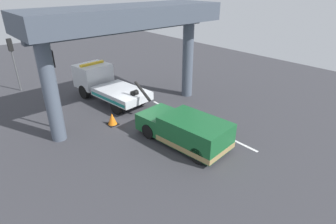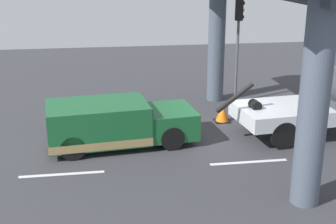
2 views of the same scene
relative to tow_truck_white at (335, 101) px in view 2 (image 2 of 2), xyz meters
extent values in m
cube|color=#38383D|center=(-4.10, -0.08, -1.25)|extent=(60.00, 40.00, 0.10)
cube|color=silver|center=(-10.10, -2.30, -1.20)|extent=(2.60, 0.16, 0.01)
cube|color=silver|center=(-4.10, -2.30, -1.20)|extent=(2.60, 0.16, 0.01)
cube|color=silver|center=(-1.92, -0.20, -0.28)|extent=(4.07, 2.78, 0.55)
cube|color=teal|center=(-2.04, 1.00, -0.36)|extent=(3.63, 0.40, 0.20)
cylinder|color=black|center=(-4.10, -0.43, 0.46)|extent=(1.42, 0.33, 1.07)
cylinder|color=black|center=(-3.30, -0.34, 0.12)|extent=(0.40, 0.48, 0.36)
cylinder|color=black|center=(-2.79, 0.75, -0.70)|extent=(1.03, 0.42, 1.00)
cylinder|color=black|center=(-2.57, -1.32, -0.70)|extent=(1.03, 0.42, 1.00)
cube|color=#195B2D|center=(-8.95, -0.15, -0.30)|extent=(3.67, 2.55, 1.35)
cube|color=#195B2D|center=(-6.37, 0.12, -0.50)|extent=(1.94, 2.28, 0.95)
cube|color=black|center=(-7.21, 0.03, 0.00)|extent=(0.26, 1.93, 0.59)
cube|color=#9E8451|center=(-8.95, -0.15, -0.79)|extent=(3.69, 2.56, 0.28)
cylinder|color=black|center=(-6.62, 1.06, -0.78)|extent=(0.86, 0.37, 0.84)
cylinder|color=black|center=(-6.42, -0.85, -0.78)|extent=(0.86, 0.37, 0.84)
cylinder|color=black|center=(-9.99, 0.71, -0.78)|extent=(0.86, 0.37, 0.84)
cylinder|color=black|center=(-9.79, -1.20, -0.78)|extent=(0.86, 0.37, 0.84)
cylinder|color=#4C5666|center=(-3.44, 4.85, 1.59)|extent=(0.77, 0.77, 5.59)
cylinder|color=#4C5666|center=(-3.44, -5.01, 1.59)|extent=(0.77, 0.77, 5.59)
cylinder|color=#515456|center=(-2.60, 4.31, 0.69)|extent=(0.12, 0.12, 3.78)
cube|color=black|center=(-2.60, 4.31, 3.03)|extent=(0.28, 0.32, 0.90)
sphere|color=#360605|center=(-2.44, 4.31, 3.33)|extent=(0.18, 0.18, 0.18)
sphere|color=gold|center=(-2.44, 4.31, 3.03)|extent=(0.18, 0.18, 0.18)
sphere|color=black|center=(-2.44, 4.31, 2.73)|extent=(0.18, 0.18, 0.18)
cone|color=orange|center=(-3.91, 1.77, -0.83)|extent=(0.56, 0.56, 0.74)
cube|color=black|center=(-3.91, 1.77, -1.19)|extent=(0.62, 0.62, 0.03)
camera|label=1|loc=(-17.29, 8.94, 6.74)|focal=29.45mm
camera|label=2|loc=(-8.79, -15.41, 5.03)|focal=48.77mm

